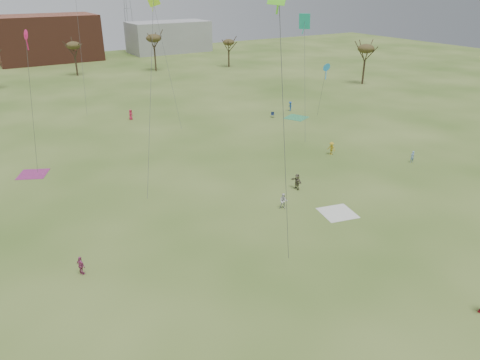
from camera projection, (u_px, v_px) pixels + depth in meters
ground at (335, 318)px, 29.87m from camera, size 260.00×260.00×0.00m
spectator_fore_c at (297, 181)px, 48.00m from camera, size 0.61×1.62×1.72m
flyer_mid_b at (331, 148)px, 57.53m from camera, size 0.92×1.23×1.69m
flyer_mid_c at (412, 157)px, 55.10m from camera, size 0.60×0.46×1.47m
spectator_mid_d at (81, 266)px, 34.02m from camera, size 0.70×0.98×1.54m
spectator_mid_e at (283, 201)px, 43.87m from camera, size 0.97×0.95×1.58m
flyer_far_b at (131, 115)px, 72.04m from camera, size 0.95×0.87×1.63m
flyer_far_c at (290, 106)px, 76.94m from camera, size 0.85×1.15×1.59m
blanket_cream at (338, 213)px, 43.30m from camera, size 3.76×3.76×0.03m
blanket_plum at (33, 174)px, 51.98m from camera, size 4.10×4.10×0.03m
blanket_olive at (296, 118)px, 73.32m from camera, size 4.33×4.33×0.03m
camp_chair_right at (272, 116)px, 73.40m from camera, size 0.73×0.74×0.87m
tree_line at (45, 56)px, 87.00m from camera, size 117.44×49.32×8.91m
building_brick at (47, 38)px, 122.95m from camera, size 26.00×16.00×12.00m
building_grey at (169, 37)px, 138.89m from camera, size 24.00×12.00×9.00m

